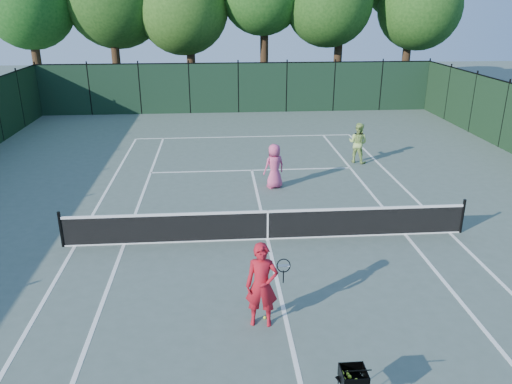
{
  "coord_description": "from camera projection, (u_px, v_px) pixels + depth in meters",
  "views": [
    {
      "loc": [
        -1.37,
        -13.01,
        6.45
      ],
      "look_at": [
        -0.26,
        1.0,
        1.1
      ],
      "focal_mm": 35.0,
      "sensor_mm": 36.0,
      "label": 1
    }
  ],
  "objects": [
    {
      "name": "ground",
      "position": [
        268.0,
        239.0,
        14.51
      ],
      "size": [
        90.0,
        90.0,
        0.0
      ],
      "primitive_type": "plane",
      "color": "#4B5B52",
      "rests_on": "ground"
    },
    {
      "name": "ball_hopper",
      "position": [
        353.0,
        377.0,
        8.19
      ],
      "size": [
        0.54,
        0.54,
        0.82
      ],
      "rotation": [
        0.0,
        0.0,
        0.33
      ],
      "color": "black",
      "rests_on": "ground"
    },
    {
      "name": "service_line_far",
      "position": [
        252.0,
        170.0,
        20.48
      ],
      "size": [
        8.23,
        0.1,
        0.01
      ],
      "primitive_type": "cube",
      "color": "white",
      "rests_on": "ground"
    },
    {
      "name": "player_pink",
      "position": [
        274.0,
        166.0,
        18.29
      ],
      "size": [
        0.95,
        0.8,
        1.66
      ],
      "rotation": [
        0.0,
        0.0,
        3.55
      ],
      "color": "#D44A7B",
      "rests_on": "ground"
    },
    {
      "name": "sideline_doubles_right",
      "position": [
        450.0,
        233.0,
        14.92
      ],
      "size": [
        0.1,
        23.77,
        0.01
      ],
      "primitive_type": "cube",
      "color": "white",
      "rests_on": "ground"
    },
    {
      "name": "tennis_net",
      "position": [
        268.0,
        224.0,
        14.35
      ],
      "size": [
        11.69,
        0.09,
        1.06
      ],
      "color": "black",
      "rests_on": "ground"
    },
    {
      "name": "sideline_doubles_left",
      "position": [
        75.0,
        246.0,
        14.11
      ],
      "size": [
        0.1,
        23.77,
        0.01
      ],
      "primitive_type": "cube",
      "color": "white",
      "rests_on": "ground"
    },
    {
      "name": "sideline_singles_right",
      "position": [
        405.0,
        234.0,
        14.82
      ],
      "size": [
        0.1,
        23.77,
        0.01
      ],
      "primitive_type": "cube",
      "color": "white",
      "rests_on": "ground"
    },
    {
      "name": "center_service_line",
      "position": [
        268.0,
        239.0,
        14.51
      ],
      "size": [
        0.1,
        12.8,
        0.01
      ],
      "primitive_type": "cube",
      "color": "white",
      "rests_on": "ground"
    },
    {
      "name": "player_green",
      "position": [
        358.0,
        143.0,
        21.22
      ],
      "size": [
        1.06,
        1.03,
        1.72
      ],
      "rotation": [
        0.0,
        0.0,
        2.49
      ],
      "color": "#9FC261",
      "rests_on": "ground"
    },
    {
      "name": "coach",
      "position": [
        262.0,
        285.0,
        10.38
      ],
      "size": [
        1.01,
        0.61,
        1.88
      ],
      "rotation": [
        0.0,
        0.0,
        -0.13
      ],
      "color": "#AE1321",
      "rests_on": "ground"
    },
    {
      "name": "baseline_far",
      "position": [
        244.0,
        137.0,
        25.59
      ],
      "size": [
        10.97,
        0.1,
        0.01
      ],
      "primitive_type": "cube",
      "color": "white",
      "rests_on": "ground"
    },
    {
      "name": "loose_ball_midcourt",
      "position": [
        265.0,
        317.0,
        10.85
      ],
      "size": [
        0.07,
        0.07,
        0.07
      ],
      "primitive_type": "sphere",
      "color": "#D0F331",
      "rests_on": "ground"
    },
    {
      "name": "fence_far",
      "position": [
        238.0,
        88.0,
        30.75
      ],
      "size": [
        24.0,
        0.05,
        3.0
      ],
      "primitive_type": "cube",
      "color": "black",
      "rests_on": "ground"
    },
    {
      "name": "sideline_singles_left",
      "position": [
        124.0,
        244.0,
        14.21
      ],
      "size": [
        0.1,
        23.77,
        0.01
      ],
      "primitive_type": "cube",
      "color": "white",
      "rests_on": "ground"
    }
  ]
}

